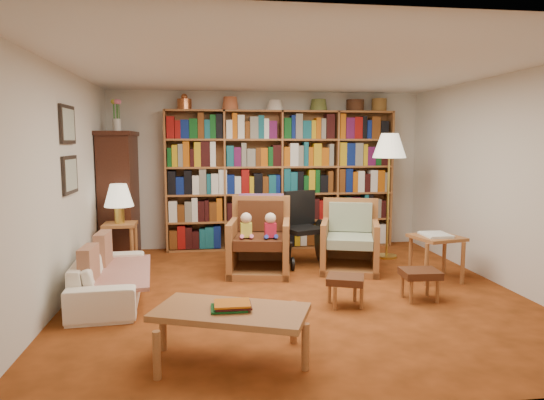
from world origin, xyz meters
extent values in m
plane|color=#974217|center=(0.00, 0.00, 0.00)|extent=(5.00, 5.00, 0.00)
plane|color=silver|center=(0.00, 0.00, 2.50)|extent=(5.00, 5.00, 0.00)
plane|color=silver|center=(0.00, 2.50, 1.25)|extent=(5.00, 0.00, 5.00)
plane|color=silver|center=(0.00, -2.50, 1.25)|extent=(5.00, 0.00, 5.00)
plane|color=silver|center=(-2.50, 0.00, 1.25)|extent=(0.00, 5.00, 5.00)
plane|color=silver|center=(2.50, 0.00, 1.25)|extent=(0.00, 5.00, 5.00)
cube|color=#9E5B31|center=(0.20, 2.34, 1.10)|extent=(3.60, 0.30, 2.20)
cube|color=#35190E|center=(-2.25, 2.00, 0.90)|extent=(0.45, 0.90, 1.80)
cube|color=#35190E|center=(-2.25, 2.00, 1.83)|extent=(0.50, 0.95, 0.06)
cylinder|color=silver|center=(-2.25, 2.00, 1.95)|extent=(0.12, 0.12, 0.18)
cube|color=black|center=(-2.48, 0.30, 1.90)|extent=(0.03, 0.52, 0.42)
cube|color=gray|center=(-2.46, 0.30, 1.90)|extent=(0.01, 0.44, 0.34)
cube|color=black|center=(-2.48, 0.30, 1.35)|extent=(0.03, 0.52, 0.42)
cube|color=gray|center=(-2.46, 0.30, 1.35)|extent=(0.01, 0.44, 0.34)
imported|color=white|center=(-2.05, 0.05, 0.24)|extent=(1.71, 0.77, 0.49)
cube|color=beige|center=(-2.00, 0.05, 0.30)|extent=(0.90, 1.49, 0.04)
cube|color=maroon|center=(-2.18, 0.40, 0.45)|extent=(0.13, 0.41, 0.41)
cube|color=maroon|center=(-2.18, -0.30, 0.45)|extent=(0.14, 0.40, 0.40)
cube|color=#9E5B31|center=(-2.15, 1.35, 0.60)|extent=(0.43, 0.43, 0.04)
cylinder|color=#9E5B31|center=(-2.32, 1.17, 0.29)|extent=(0.05, 0.05, 0.58)
cylinder|color=#9E5B31|center=(-1.98, 1.17, 0.29)|extent=(0.05, 0.05, 0.58)
cylinder|color=#9E5B31|center=(-2.32, 1.52, 0.29)|extent=(0.05, 0.05, 0.58)
cylinder|color=#9E5B31|center=(-1.98, 1.52, 0.29)|extent=(0.05, 0.05, 0.58)
cylinder|color=gold|center=(-2.15, 1.35, 0.73)|extent=(0.13, 0.13, 0.22)
cone|color=beige|center=(-2.15, 1.35, 1.00)|extent=(0.39, 0.39, 0.30)
cube|color=#9E5B31|center=(-0.31, 0.85, 0.04)|extent=(0.92, 0.94, 0.09)
cube|color=#9E5B31|center=(-0.67, 0.85, 0.35)|extent=(0.22, 0.82, 0.70)
cube|color=#9E5B31|center=(0.04, 0.85, 0.35)|extent=(0.22, 0.82, 0.70)
cube|color=#9E5B31|center=(-0.31, 1.21, 0.49)|extent=(0.79, 0.23, 0.98)
cube|color=#4F2815|center=(-0.31, 0.81, 0.44)|extent=(0.72, 0.78, 0.13)
cube|color=#4F2815|center=(-0.31, 1.14, 0.72)|extent=(0.62, 0.22, 0.41)
cube|color=#AF2E65|center=(-0.31, 1.25, 0.79)|extent=(0.61, 0.17, 0.44)
cube|color=#9E5B31|center=(0.89, 0.81, 0.04)|extent=(0.94, 0.96, 0.08)
cube|color=#9E5B31|center=(0.55, 0.81, 0.33)|extent=(0.30, 0.77, 0.66)
cube|color=#9E5B31|center=(1.23, 0.81, 0.33)|extent=(0.30, 0.77, 0.66)
cube|color=#9E5B31|center=(0.89, 1.16, 0.47)|extent=(0.74, 0.30, 0.93)
cube|color=gray|center=(0.89, 0.78, 0.42)|extent=(0.75, 0.80, 0.12)
cube|color=gray|center=(0.89, 1.09, 0.69)|extent=(0.59, 0.27, 0.39)
cube|color=black|center=(0.34, 1.23, 0.49)|extent=(0.64, 0.64, 0.07)
cube|color=black|center=(0.34, 1.47, 0.77)|extent=(0.48, 0.24, 0.49)
cylinder|color=black|center=(0.06, 1.34, 0.31)|extent=(0.03, 0.62, 0.62)
cylinder|color=black|center=(0.61, 1.34, 0.31)|extent=(0.03, 0.62, 0.62)
cylinder|color=black|center=(0.14, 0.92, 0.09)|extent=(0.03, 0.18, 0.18)
cylinder|color=black|center=(0.54, 0.92, 0.09)|extent=(0.03, 0.18, 0.18)
cylinder|color=gold|center=(1.65, 1.46, 0.02)|extent=(0.31, 0.31, 0.03)
cylinder|color=gold|center=(1.65, 1.46, 0.77)|extent=(0.03, 0.03, 1.55)
cone|color=beige|center=(1.65, 1.46, 1.66)|extent=(0.49, 0.49, 0.35)
cube|color=#9E5B31|center=(1.83, 0.27, 0.54)|extent=(0.64, 0.64, 0.04)
cylinder|color=#9E5B31|center=(1.60, 0.04, 0.26)|extent=(0.05, 0.05, 0.52)
cylinder|color=#9E5B31|center=(2.06, 0.04, 0.26)|extent=(0.05, 0.05, 0.52)
cylinder|color=#9E5B31|center=(1.60, 0.50, 0.26)|extent=(0.05, 0.05, 0.52)
cylinder|color=#9E5B31|center=(2.06, 0.50, 0.26)|extent=(0.05, 0.05, 0.52)
cube|color=silver|center=(1.83, 0.27, 0.57)|extent=(0.38, 0.44, 0.03)
cube|color=#4F2815|center=(0.44, -0.53, 0.28)|extent=(0.46, 0.43, 0.08)
cylinder|color=#9E5B31|center=(0.30, -0.64, 0.12)|extent=(0.04, 0.04, 0.24)
cylinder|color=#9E5B31|center=(0.58, -0.64, 0.12)|extent=(0.04, 0.04, 0.24)
cylinder|color=#9E5B31|center=(0.30, -0.42, 0.12)|extent=(0.04, 0.04, 0.24)
cylinder|color=#9E5B31|center=(0.58, -0.42, 0.12)|extent=(0.04, 0.04, 0.24)
cube|color=#4F2815|center=(1.30, -0.45, 0.30)|extent=(0.41, 0.36, 0.08)
cylinder|color=#9E5B31|center=(1.15, -0.57, 0.13)|extent=(0.04, 0.04, 0.26)
cylinder|color=#9E5B31|center=(1.45, -0.57, 0.13)|extent=(0.04, 0.04, 0.26)
cylinder|color=#9E5B31|center=(1.15, -0.33, 0.13)|extent=(0.04, 0.04, 0.26)
cylinder|color=#9E5B31|center=(1.45, -0.33, 0.13)|extent=(0.04, 0.04, 0.26)
cube|color=#9E5B31|center=(-0.81, -1.63, 0.39)|extent=(1.32, 0.98, 0.05)
cylinder|color=#9E5B31|center=(-1.36, -1.88, 0.18)|extent=(0.06, 0.06, 0.36)
cylinder|color=#9E5B31|center=(-0.26, -1.88, 0.18)|extent=(0.06, 0.06, 0.36)
cylinder|color=#9E5B31|center=(-1.36, -1.38, 0.18)|extent=(0.06, 0.06, 0.36)
cylinder|color=#9E5B31|center=(-0.26, -1.38, 0.18)|extent=(0.06, 0.06, 0.36)
cube|color=brown|center=(-0.81, -1.63, 0.44)|extent=(0.34, 0.31, 0.05)
camera|label=1|loc=(-0.98, -5.30, 1.72)|focal=32.00mm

